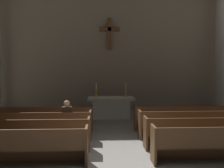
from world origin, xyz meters
TOP-DOWN VIEW (x-y plane):
  - ground_plane at (0.00, 0.00)m, footprint 80.00×80.00m
  - pew_left_row_1 at (-2.78, -0.04)m, footprint 3.94×0.50m
  - pew_left_row_2 at (-2.78, 1.03)m, footprint 3.94×0.50m
  - pew_left_row_3 at (-2.78, 2.09)m, footprint 3.94×0.50m
  - pew_left_row_4 at (-2.78, 3.16)m, footprint 3.94×0.50m
  - pew_right_row_2 at (2.78, 1.03)m, footprint 3.94×0.50m
  - pew_right_row_3 at (2.78, 2.09)m, footprint 3.94×0.50m
  - pew_right_row_4 at (2.78, 3.16)m, footprint 3.94×0.50m
  - column_right_fourth at (5.96, 6.78)m, footprint 0.96×0.96m
  - altar at (0.00, 5.42)m, footprint 2.20×0.90m
  - candlestick_left at (-0.70, 5.42)m, footprint 0.16×0.16m
  - candlestick_right at (0.70, 5.42)m, footprint 0.16×0.16m
  - apse_with_cross at (0.00, 7.74)m, footprint 12.96×0.46m
  - lone_worshipper at (-1.60, 2.13)m, footprint 0.32×0.43m

SIDE VIEW (x-z plane):
  - ground_plane at x=0.00m, z-range 0.00..0.00m
  - pew_left_row_1 at x=-2.78m, z-range 0.00..0.95m
  - pew_left_row_2 at x=-2.78m, z-range 0.00..0.95m
  - pew_left_row_3 at x=-2.78m, z-range 0.00..0.95m
  - pew_left_row_4 at x=-2.78m, z-range 0.00..0.95m
  - pew_right_row_2 at x=2.78m, z-range 0.00..0.95m
  - pew_right_row_3 at x=2.78m, z-range 0.00..0.95m
  - pew_right_row_4 at x=2.78m, z-range 0.00..0.95m
  - altar at x=0.00m, z-range 0.03..1.04m
  - lone_worshipper at x=-1.60m, z-range 0.03..1.35m
  - candlestick_left at x=-0.70m, z-range 0.89..1.56m
  - candlestick_right at x=0.70m, z-range 0.89..1.56m
  - column_right_fourth at x=5.96m, z-range -0.09..6.95m
  - apse_with_cross at x=0.00m, z-range 0.00..7.74m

